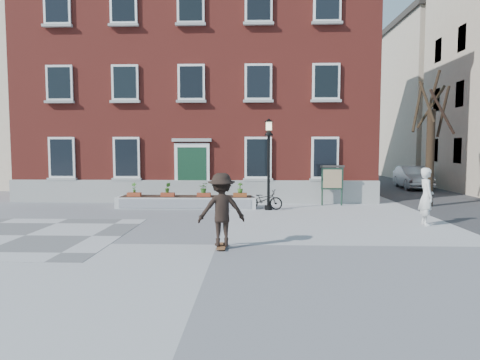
{
  "coord_description": "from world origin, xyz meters",
  "views": [
    {
      "loc": [
        1.05,
        -11.7,
        2.72
      ],
      "look_at": [
        0.5,
        4.0,
        1.5
      ],
      "focal_mm": 32.0,
      "sensor_mm": 36.0,
      "label": 1
    }
  ],
  "objects_px": {
    "bicycle": "(264,199)",
    "bystander": "(426,197)",
    "skateboarder": "(222,210)",
    "parked_car": "(413,177)",
    "notice_board": "(332,178)",
    "lamp_post": "(269,151)"
  },
  "relations": [
    {
      "from": "lamp_post",
      "to": "parked_car",
      "type": "bearing_deg",
      "value": 45.09
    },
    {
      "from": "parked_car",
      "to": "bicycle",
      "type": "bearing_deg",
      "value": -131.22
    },
    {
      "from": "lamp_post",
      "to": "notice_board",
      "type": "distance_m",
      "value": 3.56
    },
    {
      "from": "bicycle",
      "to": "bystander",
      "type": "distance_m",
      "value": 6.64
    },
    {
      "from": "bicycle",
      "to": "notice_board",
      "type": "height_order",
      "value": "notice_board"
    },
    {
      "from": "parked_car",
      "to": "bystander",
      "type": "relative_size",
      "value": 2.22
    },
    {
      "from": "bystander",
      "to": "notice_board",
      "type": "bearing_deg",
      "value": 29.36
    },
    {
      "from": "bicycle",
      "to": "parked_car",
      "type": "bearing_deg",
      "value": -30.41
    },
    {
      "from": "notice_board",
      "to": "lamp_post",
      "type": "bearing_deg",
      "value": -153.93
    },
    {
      "from": "bicycle",
      "to": "skateboarder",
      "type": "xyz_separation_m",
      "value": [
        -1.28,
        -7.24,
        0.61
      ]
    },
    {
      "from": "parked_car",
      "to": "skateboarder",
      "type": "relative_size",
      "value": 2.2
    },
    {
      "from": "lamp_post",
      "to": "skateboarder",
      "type": "relative_size",
      "value": 1.94
    },
    {
      "from": "bicycle",
      "to": "skateboarder",
      "type": "height_order",
      "value": "skateboarder"
    },
    {
      "from": "notice_board",
      "to": "skateboarder",
      "type": "distance_m",
      "value": 9.65
    },
    {
      "from": "bystander",
      "to": "skateboarder",
      "type": "xyz_separation_m",
      "value": [
        -6.83,
        -3.65,
        0.05
      ]
    },
    {
      "from": "bicycle",
      "to": "bystander",
      "type": "height_order",
      "value": "bystander"
    },
    {
      "from": "bicycle",
      "to": "bystander",
      "type": "relative_size",
      "value": 0.82
    },
    {
      "from": "bicycle",
      "to": "parked_car",
      "type": "xyz_separation_m",
      "value": [
        9.89,
        9.57,
        0.3
      ]
    },
    {
      "from": "bystander",
      "to": "skateboarder",
      "type": "distance_m",
      "value": 7.75
    },
    {
      "from": "parked_car",
      "to": "bystander",
      "type": "bearing_deg",
      "value": -103.51
    },
    {
      "from": "parked_car",
      "to": "notice_board",
      "type": "bearing_deg",
      "value": -124.35
    },
    {
      "from": "bicycle",
      "to": "lamp_post",
      "type": "bearing_deg",
      "value": -111.48
    }
  ]
}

